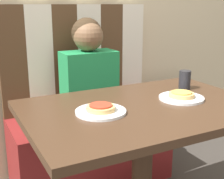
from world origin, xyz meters
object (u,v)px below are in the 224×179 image
(person, at_px, (89,68))
(pizza_right, at_px, (181,94))
(plate_left, at_px, (100,111))
(drinking_cup, at_px, (185,80))
(pizza_left, at_px, (100,107))
(plate_right, at_px, (181,98))

(person, distance_m, pizza_right, 0.68)
(plate_left, relative_size, drinking_cup, 2.13)
(plate_left, bearing_deg, pizza_left, 180.00)
(plate_right, height_order, pizza_right, pizza_right)
(plate_right, relative_size, pizza_left, 1.75)
(pizza_right, bearing_deg, person, 108.90)
(pizza_left, xyz_separation_m, drinking_cup, (0.58, 0.14, 0.03))
(person, xyz_separation_m, pizza_right, (0.22, -0.64, -0.04))
(plate_left, xyz_separation_m, plate_right, (0.44, 0.00, 0.00))
(plate_left, distance_m, pizza_right, 0.44)
(plate_right, distance_m, pizza_left, 0.44)
(pizza_right, xyz_separation_m, drinking_cup, (0.14, 0.14, 0.03))
(plate_left, height_order, plate_right, same)
(pizza_right, height_order, drinking_cup, drinking_cup)
(person, height_order, pizza_right, person)
(pizza_left, relative_size, pizza_right, 1.00)
(plate_right, xyz_separation_m, drinking_cup, (0.14, 0.14, 0.05))
(plate_left, relative_size, pizza_left, 1.75)
(drinking_cup, bearing_deg, plate_left, -166.56)
(plate_right, bearing_deg, drinking_cup, 45.39)
(person, xyz_separation_m, drinking_cup, (0.36, -0.50, -0.01))
(plate_left, bearing_deg, plate_right, 0.00)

